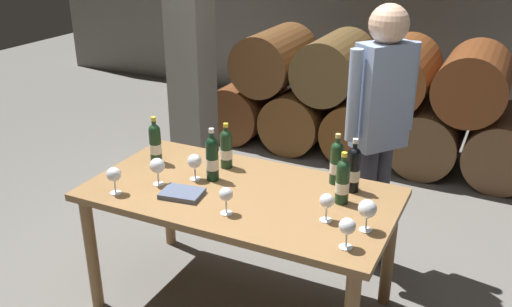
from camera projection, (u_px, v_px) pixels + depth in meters
ground_plane at (242, 303)px, 3.36m from camera, size 14.00×14.00×0.00m
barrel_stack at (365, 100)px, 5.30m from camera, size 3.12×0.90×1.15m
stone_pillar at (190, 27)px, 4.69m from camera, size 0.32×0.32×2.60m
dining_table at (240, 206)px, 3.10m from camera, size 1.70×0.90×0.76m
wine_bottle_0 at (212, 158)px, 3.15m from camera, size 0.07×0.07×0.31m
wine_bottle_1 at (155, 143)px, 3.37m from camera, size 0.07×0.07×0.30m
wine_bottle_2 at (343, 181)px, 2.89m from camera, size 0.07×0.07×0.29m
wine_bottle_3 at (226, 148)px, 3.31m from camera, size 0.07×0.07×0.28m
wine_bottle_4 at (353, 169)px, 3.01m from camera, size 0.07×0.07×0.31m
wine_bottle_5 at (337, 162)px, 3.11m from camera, size 0.07×0.07×0.30m
wine_glass_0 at (157, 166)px, 3.09m from camera, size 0.09×0.09×0.16m
wine_glass_1 at (195, 162)px, 3.16m from camera, size 0.08×0.08×0.16m
wine_glass_2 at (367, 209)px, 2.63m from camera, size 0.09×0.09×0.16m
wine_glass_3 at (226, 195)px, 2.79m from camera, size 0.07×0.07×0.15m
wine_glass_4 at (347, 227)px, 2.50m from camera, size 0.08×0.08×0.15m
wine_glass_5 at (114, 175)px, 3.00m from camera, size 0.08×0.08×0.15m
wine_glass_6 at (327, 202)px, 2.72m from camera, size 0.07×0.07×0.15m
tasting_notebook at (182, 194)px, 3.00m from camera, size 0.24×0.19×0.03m
sommelier_presenting at (380, 117)px, 3.34m from camera, size 0.34×0.41×1.72m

